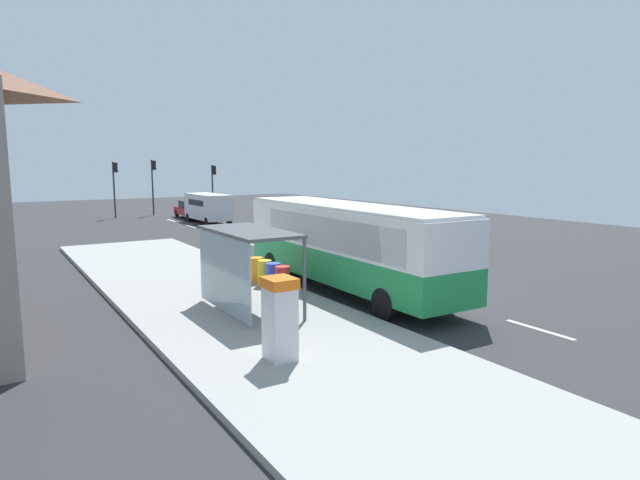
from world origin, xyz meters
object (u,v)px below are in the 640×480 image
object	(u,v)px
recycling_bin_yellow	(265,273)
traffic_light_far_side	(115,181)
bus	(347,242)
ticket_machine	(280,318)
recycling_bin_blue	(273,276)
traffic_light_near_side	(213,181)
recycling_bin_red	(283,280)
traffic_light_median	(153,178)
recycling_bin_orange	(257,270)
white_van	(208,206)
sedan_near	(191,209)
bus_shelter	(240,250)

from	to	relation	value
recycling_bin_yellow	traffic_light_far_side	size ratio (longest dim) A/B	0.20
bus	ticket_machine	xyz separation A→B (m)	(-5.61, -5.39, -0.67)
recycling_bin_blue	traffic_light_near_side	world-z (taller)	traffic_light_near_side
ticket_machine	recycling_bin_red	xyz separation A→B (m)	(3.12, 5.73, -0.52)
traffic_light_median	recycling_bin_orange	bearing A→B (deg)	-98.36
traffic_light_median	white_van	bearing A→B (deg)	-78.59
sedan_near	recycling_bin_red	distance (m)	29.67
white_van	sedan_near	world-z (taller)	white_van
recycling_bin_blue	recycling_bin_yellow	world-z (taller)	same
sedan_near	recycling_bin_orange	distance (m)	27.63
sedan_near	ticket_machine	world-z (taller)	ticket_machine
bus	recycling_bin_red	distance (m)	2.78
recycling_bin_orange	traffic_light_median	distance (m)	31.73
recycling_bin_orange	traffic_light_median	world-z (taller)	traffic_light_median
bus	traffic_light_near_side	xyz separation A→B (m)	(7.22, 32.12, 1.22)
recycling_bin_yellow	bus_shelter	distance (m)	3.86
sedan_near	traffic_light_far_side	distance (m)	6.94
recycling_bin_red	bus_shelter	xyz separation A→B (m)	(-2.21, -1.42, 1.44)
recycling_bin_yellow	traffic_light_near_side	distance (m)	31.98
ticket_machine	traffic_light_near_side	size ratio (longest dim) A/B	0.42
recycling_bin_red	recycling_bin_orange	world-z (taller)	same
white_van	recycling_bin_blue	xyz separation A→B (m)	(-6.40, -23.76, -0.69)
sedan_near	recycling_bin_yellow	bearing A→B (deg)	-103.27
ticket_machine	traffic_light_near_side	world-z (taller)	traffic_light_near_side
bus	ticket_machine	bearing A→B (deg)	-136.14
recycling_bin_yellow	bus_shelter	size ratio (longest dim) A/B	0.24
sedan_near	recycling_bin_orange	bearing A→B (deg)	-103.60
recycling_bin_blue	recycling_bin_yellow	size ratio (longest dim) A/B	1.00
recycling_bin_red	traffic_light_median	size ratio (longest dim) A/B	0.19
traffic_light_far_side	recycling_bin_yellow	bearing A→B (deg)	-92.02
recycling_bin_yellow	traffic_light_far_side	bearing A→B (deg)	87.98
recycling_bin_red	recycling_bin_orange	distance (m)	2.10
bus	traffic_light_near_side	distance (m)	32.94
recycling_bin_yellow	recycling_bin_orange	xyz separation A→B (m)	(0.00, 0.70, 0.00)
recycling_bin_yellow	recycling_bin_orange	distance (m)	0.70
ticket_machine	white_van	bearing A→B (deg)	72.49
white_van	recycling_bin_orange	xyz separation A→B (m)	(-6.40, -22.36, -0.69)
ticket_machine	traffic_light_far_side	distance (m)	38.60
sedan_near	bus_shelter	size ratio (longest dim) A/B	1.12
recycling_bin_orange	traffic_light_far_side	xyz separation A→B (m)	(1.10, 30.48, 2.57)
traffic_light_far_side	traffic_light_median	size ratio (longest dim) A/B	0.96
traffic_light_near_side	bus_shelter	size ratio (longest dim) A/B	1.14
sedan_near	recycling_bin_red	bearing A→B (deg)	-102.65
recycling_bin_orange	traffic_light_median	bearing A→B (deg)	81.64
recycling_bin_yellow	traffic_light_far_side	distance (m)	31.31
bus	white_van	world-z (taller)	bus
white_van	recycling_bin_yellow	xyz separation A→B (m)	(-6.40, -23.06, -0.69)
recycling_bin_red	recycling_bin_blue	bearing A→B (deg)	90.00
white_van	recycling_bin_blue	bearing A→B (deg)	-105.08
recycling_bin_blue	traffic_light_median	bearing A→B (deg)	81.99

